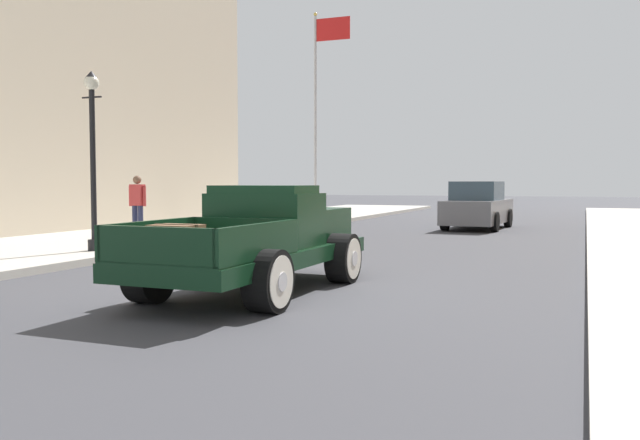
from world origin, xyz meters
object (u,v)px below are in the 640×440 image
hotrod_truck_dark_green (262,240)px  flagpole (320,91)px  pedestrian_sidewalk_left (138,203)px  car_background_grey (478,207)px  street_lamp_near (93,147)px

hotrod_truck_dark_green → flagpole: flagpole is taller
hotrod_truck_dark_green → pedestrian_sidewalk_left: pedestrian_sidewalk_left is taller
car_background_grey → pedestrian_sidewalk_left: bearing=-129.9°
hotrod_truck_dark_green → flagpole: bearing=109.3°
car_background_grey → flagpole: (-7.83, 4.82, 5.00)m
pedestrian_sidewalk_left → flagpole: (-0.30, 13.83, 4.68)m
hotrod_truck_dark_green → pedestrian_sidewalk_left: 8.58m
pedestrian_sidewalk_left → flagpole: flagpole is taller
pedestrian_sidewalk_left → street_lamp_near: bearing=-69.0°
flagpole → car_background_grey: bearing=-31.6°
hotrod_truck_dark_green → car_background_grey: size_ratio=1.13×
hotrod_truck_dark_green → car_background_grey: bearing=85.9°
street_lamp_near → car_background_grey: bearing=62.2°
flagpole → street_lamp_near: bearing=-85.0°
hotrod_truck_dark_green → flagpole: (-6.79, 19.43, 5.02)m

